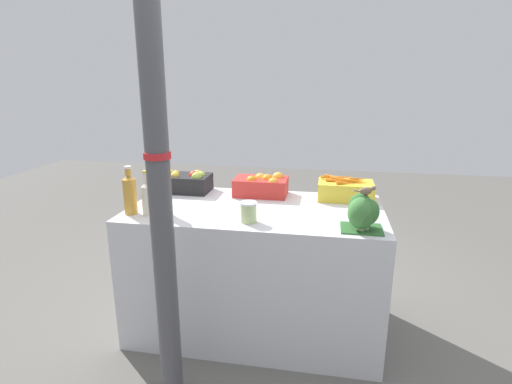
{
  "coord_description": "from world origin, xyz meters",
  "views": [
    {
      "loc": [
        0.43,
        -2.35,
        1.62
      ],
      "look_at": [
        0.0,
        0.0,
        0.94
      ],
      "focal_mm": 28.0,
      "sensor_mm": 36.0,
      "label": 1
    }
  ],
  "objects_px": {
    "support_pole": "(159,180)",
    "carrot_crate": "(345,190)",
    "apple_crate": "(186,181)",
    "sparrow_bird": "(367,190)",
    "juice_bottle_cloudy": "(147,197)",
    "broccoli_pile": "(362,212)",
    "orange_crate": "(262,185)",
    "pickle_jar": "(248,212)",
    "juice_bottle_golden": "(166,196)",
    "juice_bottle_amber": "(130,194)"
  },
  "relations": [
    {
      "from": "apple_crate",
      "to": "juice_bottle_golden",
      "type": "height_order",
      "value": "juice_bottle_golden"
    },
    {
      "from": "juice_bottle_amber",
      "to": "broccoli_pile",
      "type": "bearing_deg",
      "value": -1.69
    },
    {
      "from": "broccoli_pile",
      "to": "sparrow_bird",
      "type": "distance_m",
      "value": 0.12
    },
    {
      "from": "pickle_jar",
      "to": "support_pole",
      "type": "bearing_deg",
      "value": -127.87
    },
    {
      "from": "juice_bottle_golden",
      "to": "apple_crate",
      "type": "bearing_deg",
      "value": 97.88
    },
    {
      "from": "carrot_crate",
      "to": "broccoli_pile",
      "type": "distance_m",
      "value": 0.58
    },
    {
      "from": "orange_crate",
      "to": "broccoli_pile",
      "type": "height_order",
      "value": "broccoli_pile"
    },
    {
      "from": "broccoli_pile",
      "to": "juice_bottle_cloudy",
      "type": "xyz_separation_m",
      "value": [
        -1.23,
        0.04,
        0.01
      ]
    },
    {
      "from": "juice_bottle_golden",
      "to": "pickle_jar",
      "type": "xyz_separation_m",
      "value": [
        0.5,
        -0.02,
        -0.06
      ]
    },
    {
      "from": "apple_crate",
      "to": "broccoli_pile",
      "type": "bearing_deg",
      "value": -25.73
    },
    {
      "from": "juice_bottle_cloudy",
      "to": "pickle_jar",
      "type": "bearing_deg",
      "value": -1.88
    },
    {
      "from": "juice_bottle_golden",
      "to": "sparrow_bird",
      "type": "relative_size",
      "value": 2.19
    },
    {
      "from": "broccoli_pile",
      "to": "juice_bottle_golden",
      "type": "xyz_separation_m",
      "value": [
        -1.11,
        0.04,
        0.02
      ]
    },
    {
      "from": "orange_crate",
      "to": "juice_bottle_cloudy",
      "type": "xyz_separation_m",
      "value": [
        -0.6,
        -0.53,
        0.04
      ]
    },
    {
      "from": "sparrow_bird",
      "to": "apple_crate",
      "type": "bearing_deg",
      "value": 130.71
    },
    {
      "from": "juice_bottle_golden",
      "to": "sparrow_bird",
      "type": "bearing_deg",
      "value": -2.04
    },
    {
      "from": "support_pole",
      "to": "juice_bottle_golden",
      "type": "height_order",
      "value": "support_pole"
    },
    {
      "from": "broccoli_pile",
      "to": "sparrow_bird",
      "type": "height_order",
      "value": "sparrow_bird"
    },
    {
      "from": "orange_crate",
      "to": "sparrow_bird",
      "type": "height_order",
      "value": "sparrow_bird"
    },
    {
      "from": "broccoli_pile",
      "to": "juice_bottle_golden",
      "type": "relative_size",
      "value": 0.78
    },
    {
      "from": "juice_bottle_amber",
      "to": "carrot_crate",
      "type": "bearing_deg",
      "value": 22.66
    },
    {
      "from": "juice_bottle_cloudy",
      "to": "sparrow_bird",
      "type": "height_order",
      "value": "juice_bottle_cloudy"
    },
    {
      "from": "pickle_jar",
      "to": "juice_bottle_golden",
      "type": "bearing_deg",
      "value": 177.69
    },
    {
      "from": "carrot_crate",
      "to": "juice_bottle_amber",
      "type": "distance_m",
      "value": 1.38
    },
    {
      "from": "apple_crate",
      "to": "juice_bottle_cloudy",
      "type": "xyz_separation_m",
      "value": [
        -0.04,
        -0.53,
        0.04
      ]
    },
    {
      "from": "support_pole",
      "to": "juice_bottle_golden",
      "type": "distance_m",
      "value": 0.52
    },
    {
      "from": "orange_crate",
      "to": "juice_bottle_golden",
      "type": "distance_m",
      "value": 0.72
    },
    {
      "from": "juice_bottle_amber",
      "to": "juice_bottle_golden",
      "type": "relative_size",
      "value": 1.03
    },
    {
      "from": "juice_bottle_golden",
      "to": "orange_crate",
      "type": "bearing_deg",
      "value": 47.8
    },
    {
      "from": "orange_crate",
      "to": "support_pole",
      "type": "bearing_deg",
      "value": -107.94
    },
    {
      "from": "apple_crate",
      "to": "sparrow_bird",
      "type": "relative_size",
      "value": 2.8
    },
    {
      "from": "support_pole",
      "to": "juice_bottle_cloudy",
      "type": "height_order",
      "value": "support_pole"
    },
    {
      "from": "juice_bottle_amber",
      "to": "juice_bottle_golden",
      "type": "height_order",
      "value": "juice_bottle_amber"
    },
    {
      "from": "support_pole",
      "to": "juice_bottle_cloudy",
      "type": "distance_m",
      "value": 0.57
    },
    {
      "from": "orange_crate",
      "to": "sparrow_bird",
      "type": "bearing_deg",
      "value": -41.52
    },
    {
      "from": "orange_crate",
      "to": "sparrow_bird",
      "type": "relative_size",
      "value": 2.8
    },
    {
      "from": "apple_crate",
      "to": "broccoli_pile",
      "type": "height_order",
      "value": "broccoli_pile"
    },
    {
      "from": "apple_crate",
      "to": "support_pole",
      "type": "bearing_deg",
      "value": -76.26
    },
    {
      "from": "support_pole",
      "to": "pickle_jar",
      "type": "distance_m",
      "value": 0.6
    },
    {
      "from": "support_pole",
      "to": "juice_bottle_amber",
      "type": "xyz_separation_m",
      "value": [
        -0.39,
        0.44,
        -0.21
      ]
    },
    {
      "from": "carrot_crate",
      "to": "pickle_jar",
      "type": "bearing_deg",
      "value": -134.99
    },
    {
      "from": "apple_crate",
      "to": "juice_bottle_amber",
      "type": "distance_m",
      "value": 0.56
    },
    {
      "from": "broccoli_pile",
      "to": "juice_bottle_amber",
      "type": "distance_m",
      "value": 1.34
    },
    {
      "from": "support_pole",
      "to": "sparrow_bird",
      "type": "bearing_deg",
      "value": 22.86
    },
    {
      "from": "carrot_crate",
      "to": "juice_bottle_golden",
      "type": "bearing_deg",
      "value": -153.1
    },
    {
      "from": "apple_crate",
      "to": "carrot_crate",
      "type": "distance_m",
      "value": 1.12
    },
    {
      "from": "carrot_crate",
      "to": "juice_bottle_golden",
      "type": "height_order",
      "value": "juice_bottle_golden"
    },
    {
      "from": "support_pole",
      "to": "carrot_crate",
      "type": "relative_size",
      "value": 6.52
    },
    {
      "from": "carrot_crate",
      "to": "pickle_jar",
      "type": "distance_m",
      "value": 0.78
    },
    {
      "from": "sparrow_bird",
      "to": "carrot_crate",
      "type": "bearing_deg",
      "value": 74.12
    }
  ]
}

